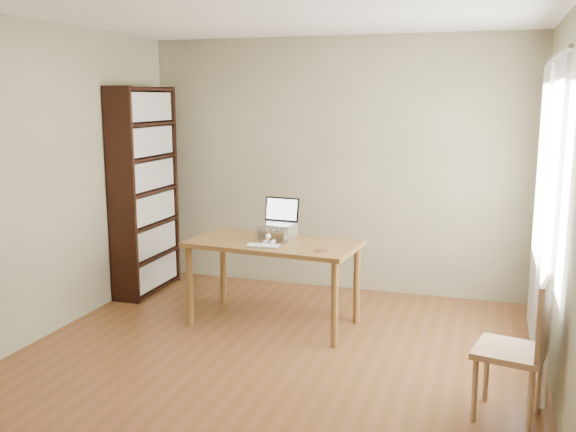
{
  "coord_description": "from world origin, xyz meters",
  "views": [
    {
      "loc": [
        1.53,
        -4.18,
        2.0
      ],
      "look_at": [
        -0.11,
        0.97,
        0.99
      ],
      "focal_mm": 40.0,
      "sensor_mm": 36.0,
      "label": 1
    }
  ],
  "objects_px": {
    "laptop": "(278,217)",
    "chair": "(522,344)",
    "bookshelf": "(145,191)",
    "cat": "(277,232)",
    "keyboard": "(264,246)",
    "desk": "(273,252)"
  },
  "relations": [
    {
      "from": "bookshelf",
      "to": "chair",
      "type": "height_order",
      "value": "bookshelf"
    },
    {
      "from": "chair",
      "to": "cat",
      "type": "bearing_deg",
      "value": 159.63
    },
    {
      "from": "laptop",
      "to": "keyboard",
      "type": "distance_m",
      "value": 0.4
    },
    {
      "from": "bookshelf",
      "to": "desk",
      "type": "height_order",
      "value": "bookshelf"
    },
    {
      "from": "chair",
      "to": "keyboard",
      "type": "bearing_deg",
      "value": 166.88
    },
    {
      "from": "desk",
      "to": "chair",
      "type": "relative_size",
      "value": 1.66
    },
    {
      "from": "bookshelf",
      "to": "desk",
      "type": "distance_m",
      "value": 1.72
    },
    {
      "from": "cat",
      "to": "chair",
      "type": "height_order",
      "value": "chair"
    },
    {
      "from": "desk",
      "to": "laptop",
      "type": "relative_size",
      "value": 4.5
    },
    {
      "from": "bookshelf",
      "to": "keyboard",
      "type": "bearing_deg",
      "value": -26.35
    },
    {
      "from": "keyboard",
      "to": "desk",
      "type": "bearing_deg",
      "value": 83.74
    },
    {
      "from": "laptop",
      "to": "cat",
      "type": "height_order",
      "value": "laptop"
    },
    {
      "from": "chair",
      "to": "bookshelf",
      "type": "bearing_deg",
      "value": 166.28
    },
    {
      "from": "bookshelf",
      "to": "laptop",
      "type": "xyz_separation_m",
      "value": [
        1.58,
        -0.42,
        -0.11
      ]
    },
    {
      "from": "desk",
      "to": "keyboard",
      "type": "xyz_separation_m",
      "value": [
        -0.01,
        -0.22,
        0.1
      ]
    },
    {
      "from": "laptop",
      "to": "chair",
      "type": "height_order",
      "value": "laptop"
    },
    {
      "from": "laptop",
      "to": "cat",
      "type": "xyz_separation_m",
      "value": [
        -0.0,
        -0.03,
        -0.12
      ]
    },
    {
      "from": "laptop",
      "to": "chair",
      "type": "distance_m",
      "value": 2.45
    },
    {
      "from": "desk",
      "to": "cat",
      "type": "xyz_separation_m",
      "value": [
        -0.0,
        0.11,
        0.16
      ]
    },
    {
      "from": "cat",
      "to": "chair",
      "type": "distance_m",
      "value": 2.42
    },
    {
      "from": "laptop",
      "to": "cat",
      "type": "distance_m",
      "value": 0.13
    },
    {
      "from": "bookshelf",
      "to": "laptop",
      "type": "height_order",
      "value": "bookshelf"
    }
  ]
}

